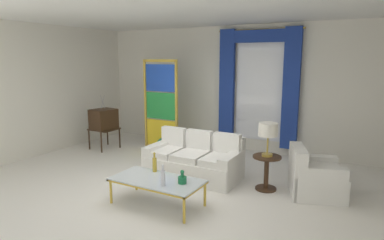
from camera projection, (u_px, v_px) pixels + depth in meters
The scene contains 16 objects.
ground_plane at pixel (164, 186), 5.85m from camera, with size 16.00×16.00×0.00m, color white.
wall_rear at pixel (232, 88), 8.21m from camera, with size 8.00×0.12×3.00m, color white.
wall_left at pixel (49, 89), 7.86m from camera, with size 0.12×7.00×3.00m, color white.
ceiling_slab at pixel (186, 13), 5.99m from camera, with size 8.00×7.60×0.04m, color white.
curtained_window at pixel (258, 80), 7.68m from camera, with size 2.00×0.17×2.70m.
couch_white_long at pixel (195, 160), 6.33m from camera, with size 1.77×0.94×0.86m.
coffee_table at pixel (157, 181), 5.05m from camera, with size 1.40×0.70×0.41m.
bottle_blue_decanter at pixel (182, 179), 4.87m from camera, with size 0.13×0.13×0.20m.
bottle_crystal_tall at pixel (155, 164), 5.36m from camera, with size 0.07×0.07×0.32m.
bottle_amber_squat at pixel (163, 177), 4.77m from camera, with size 0.07×0.07×0.32m.
vintage_tv at pixel (104, 120), 8.19m from camera, with size 0.62×0.66×1.35m.
armchair_white at pixel (313, 178), 5.44m from camera, with size 1.04×1.03×0.80m.
stained_glass_divider at pixel (161, 108), 7.99m from camera, with size 0.95×0.05×2.20m.
peacock_figurine at pixel (161, 147), 7.58m from camera, with size 0.44×0.60×0.50m.
round_side_table at pixel (266, 170), 5.65m from camera, with size 0.48×0.48×0.59m.
table_lamp_brass at pixel (268, 131), 5.53m from camera, with size 0.32×0.32×0.57m.
Camera 1 is at (3.15, -4.59, 2.21)m, focal length 31.07 mm.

